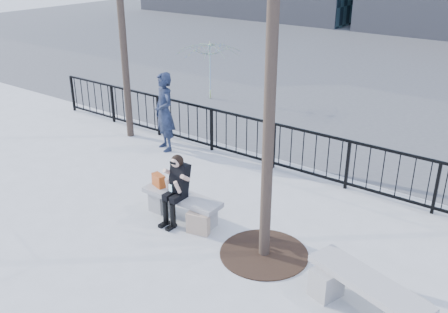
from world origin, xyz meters
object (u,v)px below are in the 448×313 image
Objects in this scene: bench_second at (367,292)px; seated_woman at (176,190)px; bench_main at (182,204)px; standing_man at (164,112)px.

bench_second is 1.38× the size of seated_woman.
seated_woman is (0.00, -0.16, 0.37)m from bench_main.
standing_man is (-6.39, 2.81, 0.65)m from bench_second.
bench_second reaches higher than bench_main.
standing_man is at bearing 174.00° from bench_second.
bench_main is 3.84m from bench_second.
bench_second is (3.82, -0.45, 0.04)m from bench_main.
standing_man reaches higher than bench_second.
bench_main is 3.55m from standing_man.
bench_main is at bearing 90.00° from seated_woman.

